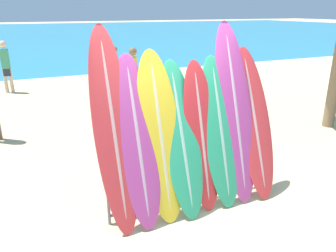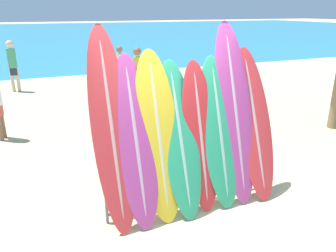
% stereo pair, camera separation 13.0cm
% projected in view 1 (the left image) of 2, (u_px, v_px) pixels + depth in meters
% --- Properties ---
extents(ground_plane, '(160.00, 160.00, 0.00)m').
position_uv_depth(ground_plane, '(198.00, 212.00, 4.59)').
color(ground_plane, beige).
extents(ocean_water, '(120.00, 60.00, 0.01)m').
position_uv_depth(ocean_water, '(35.00, 33.00, 38.93)').
color(ocean_water, teal).
rests_on(ocean_water, ground_plane).
extents(surfboard_rack, '(2.45, 0.04, 0.92)m').
position_uv_depth(surfboard_rack, '(191.00, 173.00, 4.63)').
color(surfboard_rack, slate).
rests_on(surfboard_rack, ground_plane).
extents(surfboard_slot_0, '(0.50, 0.94, 2.54)m').
position_uv_depth(surfboard_slot_0, '(114.00, 131.00, 4.06)').
color(surfboard_slot_0, red).
rests_on(surfboard_slot_0, ground_plane).
extents(surfboard_slot_1, '(0.53, 0.85, 2.18)m').
position_uv_depth(surfboard_slot_1, '(138.00, 142.00, 4.17)').
color(surfboard_slot_1, '#B23D8E').
rests_on(surfboard_slot_1, ground_plane).
extents(surfboard_slot_2, '(0.59, 0.79, 2.22)m').
position_uv_depth(surfboard_slot_2, '(160.00, 137.00, 4.28)').
color(surfboard_slot_2, yellow).
rests_on(surfboard_slot_2, ground_plane).
extents(surfboard_slot_3, '(0.54, 0.87, 2.07)m').
position_uv_depth(surfboard_slot_3, '(182.00, 139.00, 4.41)').
color(surfboard_slot_3, '#289E70').
rests_on(surfboard_slot_3, ground_plane).
extents(surfboard_slot_4, '(0.50, 0.66, 2.05)m').
position_uv_depth(surfboard_slot_4, '(202.00, 137.00, 4.52)').
color(surfboard_slot_4, red).
rests_on(surfboard_slot_4, ground_plane).
extents(surfboard_slot_5, '(0.55, 0.77, 2.09)m').
position_uv_depth(surfboard_slot_5, '(220.00, 132.00, 4.63)').
color(surfboard_slot_5, '#289E70').
rests_on(surfboard_slot_5, ground_plane).
extents(surfboard_slot_6, '(0.57, 0.92, 2.55)m').
position_uv_depth(surfboard_slot_6, '(235.00, 113.00, 4.73)').
color(surfboard_slot_6, '#B23D8E').
rests_on(surfboard_slot_6, ground_plane).
extents(surfboard_slot_7, '(0.57, 0.92, 2.17)m').
position_uv_depth(surfboard_slot_7, '(254.00, 123.00, 4.88)').
color(surfboard_slot_7, red).
rests_on(surfboard_slot_7, ground_plane).
extents(person_mid_beach, '(0.21, 0.26, 1.56)m').
position_uv_depth(person_mid_beach, '(115.00, 68.00, 10.90)').
color(person_mid_beach, '#846047').
rests_on(person_mid_beach, ground_plane).
extents(person_far_left, '(0.27, 0.29, 1.70)m').
position_uv_depth(person_far_left, '(134.00, 75.00, 9.28)').
color(person_far_left, '#846047').
rests_on(person_far_left, ground_plane).
extents(person_far_right, '(0.29, 0.23, 1.73)m').
position_uv_depth(person_far_right, '(6.00, 65.00, 10.90)').
color(person_far_right, beige).
rests_on(person_far_right, ground_plane).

